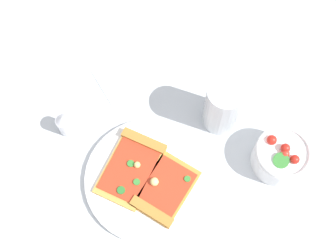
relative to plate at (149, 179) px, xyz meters
The scene contains 8 objects.
ground_plane 0.03m from the plate, 76.91° to the left, with size 2.40×2.40×0.00m, color silver.
plate is the anchor object (origin of this frame).
pizza_slice_near 0.05m from the plate, 141.03° to the right, with size 0.18×0.17×0.02m.
pizza_slice_far 0.05m from the plate, 34.12° to the left, with size 0.16×0.16×0.02m.
salad_bowl 0.28m from the plate, 87.45° to the left, with size 0.11×0.11×0.08m.
soda_glass 0.21m from the plate, 120.93° to the left, with size 0.08×0.08×0.14m.
paper_napkin 0.26m from the plate, behind, with size 0.11×0.15×0.00m, color white.
pepper_shaker 0.21m from the plate, 133.10° to the right, with size 0.03×0.03×0.07m.
Camera 1 is at (0.25, -0.04, 0.94)m, focal length 49.55 mm.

